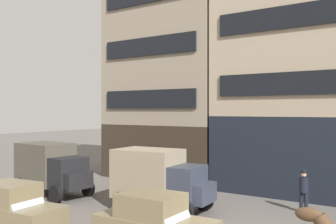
{
  "coord_description": "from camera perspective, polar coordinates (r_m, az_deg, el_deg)",
  "views": [
    {
      "loc": [
        5.6,
        -11.45,
        4.33
      ],
      "look_at": [
        -3.71,
        2.01,
        4.26
      ],
      "focal_mm": 41.78,
      "sensor_mm": 36.0,
      "label": 1
    }
  ],
  "objects": [
    {
      "name": "delivery_truck_near",
      "position": [
        17.07,
        -1.25,
        -9.54
      ],
      "size": [
        4.47,
        2.42,
        2.62
      ],
      "color": "#333847",
      "rests_on": "ground_plane"
    },
    {
      "name": "sedan_dark",
      "position": [
        12.16,
        -2.03,
        -16.05
      ],
      "size": [
        3.76,
        1.97,
        1.83
      ],
      "color": "#7A6B4C",
      "rests_on": "ground_plane"
    },
    {
      "name": "delivery_truck_far",
      "position": [
        20.98,
        -16.58,
        -7.71
      ],
      "size": [
        4.45,
        2.38,
        2.62
      ],
      "color": "black",
      "rests_on": "ground_plane"
    },
    {
      "name": "pedestrian_officer",
      "position": [
        17.79,
        19.19,
        -10.6
      ],
      "size": [
        0.39,
        0.39,
        1.79
      ],
      "color": "black",
      "rests_on": "ground_plane"
    },
    {
      "name": "building_far_left",
      "position": [
        26.06,
        1.15,
        9.02
      ],
      "size": [
        8.36,
        6.38,
        16.51
      ],
      "color": "#33281E",
      "rests_on": "ground_plane"
    },
    {
      "name": "sedan_parked_curb",
      "position": [
        14.78,
        -21.87,
        -13.12
      ],
      "size": [
        3.84,
        2.16,
        1.83
      ],
      "color": "#7A6B4C",
      "rests_on": "ground_plane"
    },
    {
      "name": "building_center_left",
      "position": [
        22.64,
        19.76,
        11.22
      ],
      "size": [
        9.35,
        6.38,
        17.2
      ],
      "color": "black",
      "rests_on": "ground_plane"
    }
  ]
}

